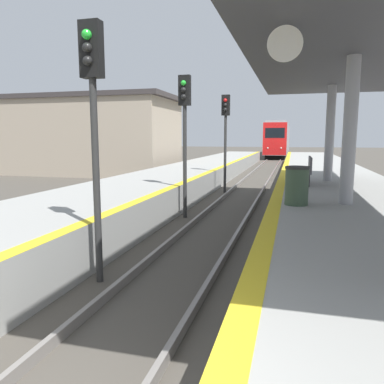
# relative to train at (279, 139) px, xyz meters

# --- Properties ---
(train) EXTENTS (2.63, 23.61, 4.43)m
(train) POSITION_rel_train_xyz_m (0.00, 0.00, 0.00)
(train) COLOR black
(train) RESTS_ON ground
(signal_near) EXTENTS (0.36, 0.31, 4.40)m
(signal_near) POSITION_rel_train_xyz_m (-1.21, -48.28, 0.83)
(signal_near) COLOR #2D2D2D
(signal_near) RESTS_ON ground
(signal_mid) EXTENTS (0.36, 0.31, 4.40)m
(signal_mid) POSITION_rel_train_xyz_m (-1.24, -42.73, 0.83)
(signal_mid) COLOR #2D2D2D
(signal_mid) RESTS_ON ground
(signal_far) EXTENTS (0.36, 0.31, 4.40)m
(signal_far) POSITION_rel_train_xyz_m (-0.95, -37.19, 0.83)
(signal_far) COLOR #2D2D2D
(signal_far) RESTS_ON ground
(station_canopy) EXTENTS (4.77, 14.98, 3.58)m
(station_canopy) POSITION_rel_train_xyz_m (3.26, -44.62, 2.08)
(station_canopy) COLOR #99999E
(station_canopy) RESTS_ON platform_right
(trash_bin) EXTENTS (0.56, 0.56, 0.90)m
(trash_bin) POSITION_rel_train_xyz_m (2.13, -45.03, -0.83)
(trash_bin) COLOR #384C38
(trash_bin) RESTS_ON platform_right
(bench) EXTENTS (0.44, 1.62, 0.92)m
(bench) POSITION_rel_train_xyz_m (2.46, -40.99, -0.79)
(bench) COLOR #4C4C51
(bench) RESTS_ON platform_right
(station_building) EXTENTS (14.69, 6.34, 5.30)m
(station_building) POSITION_rel_train_xyz_m (-12.99, -30.21, 0.41)
(station_building) COLOR tan
(station_building) RESTS_ON ground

